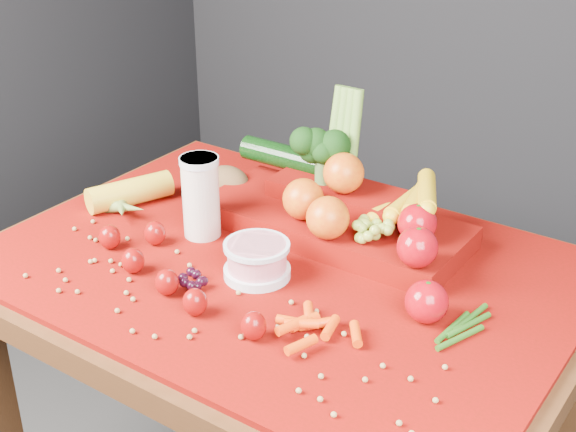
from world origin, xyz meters
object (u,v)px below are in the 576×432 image
Objects in this scene: yogurt_bowl at (257,259)px; milk_glass at (201,194)px; table at (282,311)px; produce_mound at (344,208)px.

milk_glass is at bearing 160.07° from yogurt_bowl.
milk_glass reaches higher than table.
table is at bearing 81.82° from yogurt_bowl.
milk_glass is at bearing 179.32° from table.
yogurt_bowl reaches higher than table.
table is 0.23m from produce_mound.
produce_mound is at bearing 78.14° from yogurt_bowl.
milk_glass is 1.36× the size of yogurt_bowl.
yogurt_bowl is (-0.01, -0.06, 0.14)m from table.
yogurt_bowl is 0.20× the size of produce_mound.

